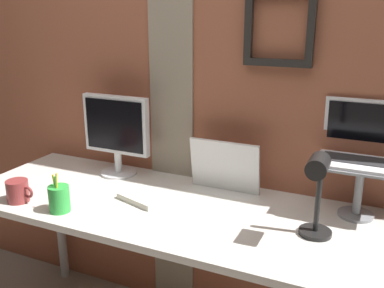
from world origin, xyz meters
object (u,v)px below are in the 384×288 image
whiteboard_panel (225,166)px  coffee_mug (18,191)px  laptop (365,144)px  desk_lamp (317,188)px  pen_cup (59,199)px  monitor (116,130)px

whiteboard_panel → coffee_mug: whiteboard_panel is taller
laptop → desk_lamp: 0.37m
laptop → whiteboard_panel: laptop is taller
whiteboard_panel → coffee_mug: size_ratio=2.44×
pen_cup → coffee_mug: bearing=179.9°
monitor → coffee_mug: bearing=-114.2°
coffee_mug → desk_lamp: bearing=8.7°
laptop → coffee_mug: 1.45m
coffee_mug → whiteboard_panel: bearing=31.9°
monitor → desk_lamp: size_ratio=1.20×
monitor → coffee_mug: size_ratio=3.01×
laptop → desk_lamp: bearing=-110.3°
whiteboard_panel → laptop: bearing=4.3°
laptop → whiteboard_panel: size_ratio=1.04×
whiteboard_panel → pen_cup: bearing=-138.5°
whiteboard_panel → coffee_mug: (-0.77, -0.48, -0.07)m
pen_cup → coffee_mug: (-0.23, 0.00, -0.01)m
monitor → desk_lamp: (1.01, -0.27, -0.02)m
monitor → desk_lamp: bearing=-15.1°
pen_cup → coffee_mug: pen_cup is taller
laptop → desk_lamp: laptop is taller
laptop → pen_cup: size_ratio=1.95×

